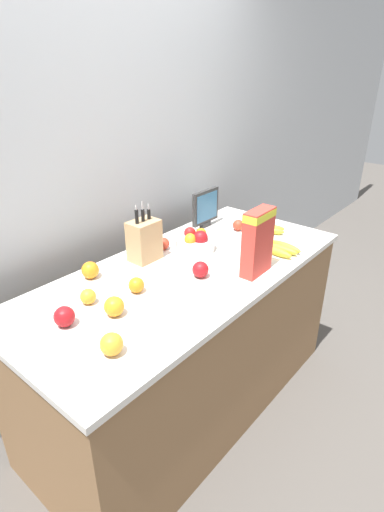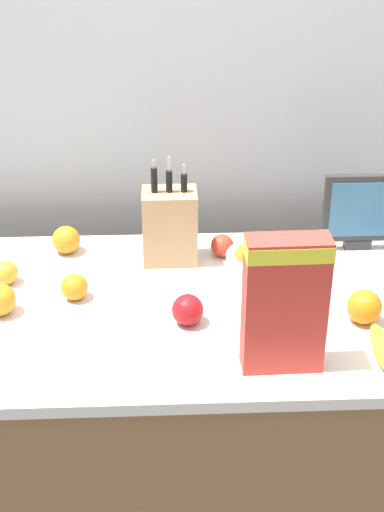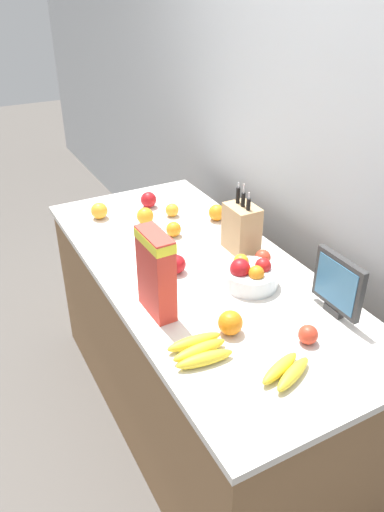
{
  "view_description": "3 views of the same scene",
  "coord_description": "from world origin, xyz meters",
  "px_view_note": "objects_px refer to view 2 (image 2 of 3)",
  "views": [
    {
      "loc": [
        -1.33,
        -1.15,
        1.81
      ],
      "look_at": [
        -0.0,
        -0.03,
        0.96
      ],
      "focal_mm": 28.0,
      "sensor_mm": 36.0,
      "label": 1
    },
    {
      "loc": [
        -0.07,
        -1.59,
        1.87
      ],
      "look_at": [
        -0.0,
        0.03,
        1.0
      ],
      "focal_mm": 50.0,
      "sensor_mm": 36.0,
      "label": 2
    },
    {
      "loc": [
        1.56,
        -0.87,
        1.99
      ],
      "look_at": [
        -0.01,
        -0.03,
        0.94
      ],
      "focal_mm": 35.0,
      "sensor_mm": 36.0,
      "label": 3
    }
  ],
  "objects_px": {
    "orange_front_left": "(75,287)",
    "orange_front_right": "(364,307)",
    "cereal_box": "(285,299)",
    "orange_near_bowl": "(6,273)",
    "fruit_bowl": "(265,263)",
    "knife_block": "(170,226)",
    "apple_rear": "(222,246)",
    "small_monitor": "(361,210)",
    "apple_middle": "(188,310)",
    "orange_back_center": "(66,240)"
  },
  "relations": [
    {
      "from": "orange_front_left",
      "to": "orange_front_right",
      "type": "bearing_deg",
      "value": -11.02
    },
    {
      "from": "cereal_box",
      "to": "orange_near_bowl",
      "type": "height_order",
      "value": "cereal_box"
    },
    {
      "from": "fruit_bowl",
      "to": "knife_block",
      "type": "bearing_deg",
      "value": 154.21
    },
    {
      "from": "cereal_box",
      "to": "apple_rear",
      "type": "xyz_separation_m",
      "value": [
        -0.09,
        0.53,
        -0.14
      ]
    },
    {
      "from": "knife_block",
      "to": "small_monitor",
      "type": "bearing_deg",
      "value": 4.3
    },
    {
      "from": "small_monitor",
      "to": "orange_front_right",
      "type": "height_order",
      "value": "small_monitor"
    },
    {
      "from": "cereal_box",
      "to": "orange_front_right",
      "type": "bearing_deg",
      "value": 34.58
    },
    {
      "from": "orange_front_left",
      "to": "orange_front_right",
      "type": "relative_size",
      "value": 0.82
    },
    {
      "from": "orange_near_bowl",
      "to": "fruit_bowl",
      "type": "bearing_deg",
      "value": -0.38
    },
    {
      "from": "apple_middle",
      "to": "orange_back_center",
      "type": "height_order",
      "value": "orange_back_center"
    },
    {
      "from": "apple_middle",
      "to": "orange_near_bowl",
      "type": "bearing_deg",
      "value": 155.8
    },
    {
      "from": "fruit_bowl",
      "to": "apple_rear",
      "type": "bearing_deg",
      "value": 127.59
    },
    {
      "from": "cereal_box",
      "to": "apple_middle",
      "type": "bearing_deg",
      "value": 137.45
    },
    {
      "from": "fruit_bowl",
      "to": "orange_near_bowl",
      "type": "height_order",
      "value": "fruit_bowl"
    },
    {
      "from": "fruit_bowl",
      "to": "apple_middle",
      "type": "relative_size",
      "value": 2.73
    },
    {
      "from": "apple_rear",
      "to": "apple_middle",
      "type": "relative_size",
      "value": 0.85
    },
    {
      "from": "small_monitor",
      "to": "orange_front_right",
      "type": "distance_m",
      "value": 0.41
    },
    {
      "from": "apple_middle",
      "to": "orange_front_right",
      "type": "xyz_separation_m",
      "value": [
        0.44,
        -0.01,
        0.0
      ]
    },
    {
      "from": "cereal_box",
      "to": "orange_front_left",
      "type": "relative_size",
      "value": 4.55
    },
    {
      "from": "fruit_bowl",
      "to": "apple_rear",
      "type": "distance_m",
      "value": 0.18
    },
    {
      "from": "apple_rear",
      "to": "orange_back_center",
      "type": "height_order",
      "value": "orange_back_center"
    },
    {
      "from": "knife_block",
      "to": "small_monitor",
      "type": "xyz_separation_m",
      "value": [
        0.56,
        0.04,
        0.02
      ]
    },
    {
      "from": "orange_back_center",
      "to": "cereal_box",
      "type": "bearing_deg",
      "value": -46.41
    },
    {
      "from": "orange_near_bowl",
      "to": "orange_front_right",
      "type": "xyz_separation_m",
      "value": [
        0.93,
        -0.23,
        0.01
      ]
    },
    {
      "from": "knife_block",
      "to": "cereal_box",
      "type": "xyz_separation_m",
      "value": [
        0.24,
        -0.52,
        0.07
      ]
    },
    {
      "from": "knife_block",
      "to": "apple_middle",
      "type": "distance_m",
      "value": 0.35
    },
    {
      "from": "cereal_box",
      "to": "apple_middle",
      "type": "relative_size",
      "value": 4.07
    },
    {
      "from": "apple_middle",
      "to": "orange_front_right",
      "type": "height_order",
      "value": "orange_front_right"
    },
    {
      "from": "knife_block",
      "to": "orange_front_right",
      "type": "bearing_deg",
      "value": -36.37
    },
    {
      "from": "knife_block",
      "to": "orange_near_bowl",
      "type": "relative_size",
      "value": 4.66
    },
    {
      "from": "orange_back_center",
      "to": "knife_block",
      "type": "bearing_deg",
      "value": -10.36
    },
    {
      "from": "knife_block",
      "to": "orange_near_bowl",
      "type": "height_order",
      "value": "knife_block"
    },
    {
      "from": "apple_rear",
      "to": "orange_front_left",
      "type": "xyz_separation_m",
      "value": [
        -0.41,
        -0.22,
        0.0
      ]
    },
    {
      "from": "knife_block",
      "to": "orange_near_bowl",
      "type": "distance_m",
      "value": 0.47
    },
    {
      "from": "orange_near_bowl",
      "to": "orange_front_right",
      "type": "height_order",
      "value": "orange_front_right"
    },
    {
      "from": "apple_middle",
      "to": "orange_front_left",
      "type": "height_order",
      "value": "apple_middle"
    },
    {
      "from": "orange_back_center",
      "to": "orange_front_left",
      "type": "bearing_deg",
      "value": -79.15
    },
    {
      "from": "cereal_box",
      "to": "apple_rear",
      "type": "distance_m",
      "value": 0.56
    },
    {
      "from": "cereal_box",
      "to": "orange_near_bowl",
      "type": "distance_m",
      "value": 0.81
    },
    {
      "from": "small_monitor",
      "to": "orange_front_left",
      "type": "distance_m",
      "value": 0.86
    },
    {
      "from": "apple_rear",
      "to": "orange_front_right",
      "type": "distance_m",
      "value": 0.49
    },
    {
      "from": "cereal_box",
      "to": "orange_near_bowl",
      "type": "xyz_separation_m",
      "value": [
        -0.69,
        0.4,
        -0.14
      ]
    },
    {
      "from": "apple_middle",
      "to": "orange_front_right",
      "type": "relative_size",
      "value": 0.91
    },
    {
      "from": "cereal_box",
      "to": "orange_near_bowl",
      "type": "relative_size",
      "value": 4.78
    },
    {
      "from": "apple_rear",
      "to": "orange_back_center",
      "type": "xyz_separation_m",
      "value": [
        -0.46,
        0.04,
        0.01
      ]
    },
    {
      "from": "cereal_box",
      "to": "orange_back_center",
      "type": "relative_size",
      "value": 3.93
    },
    {
      "from": "orange_near_bowl",
      "to": "orange_front_left",
      "type": "bearing_deg",
      "value": -24.23
    },
    {
      "from": "apple_rear",
      "to": "orange_back_center",
      "type": "relative_size",
      "value": 0.82
    },
    {
      "from": "apple_middle",
      "to": "orange_front_left",
      "type": "xyz_separation_m",
      "value": [
        -0.29,
        0.13,
        -0.0
      ]
    },
    {
      "from": "orange_front_left",
      "to": "orange_front_right",
      "type": "height_order",
      "value": "orange_front_right"
    }
  ]
}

